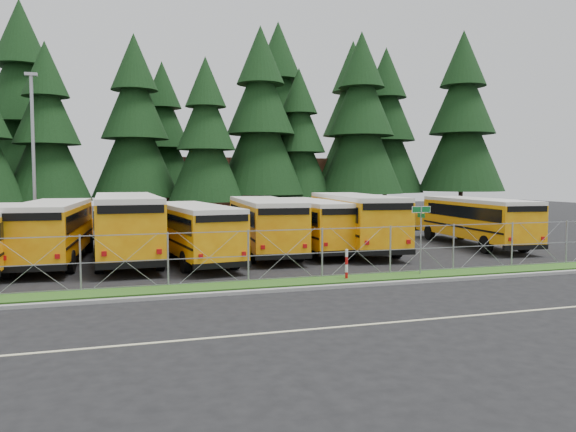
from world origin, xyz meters
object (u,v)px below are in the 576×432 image
object	(u,v)px
bus_5	(309,225)
bus_6	(353,222)
bus_3	(192,233)
bus_2	(126,228)
bus_1	(54,232)
bus_east	(474,222)
light_standard	(33,152)
street_sign	(421,225)
bus_4	(263,226)
striped_bollard	(347,264)

from	to	relation	value
bus_5	bus_6	distance (m)	2.46
bus_3	bus_2	bearing A→B (deg)	148.23
bus_1	bus_east	xyz separation A→B (m)	(22.56, -0.27, -0.05)
bus_6	light_standard	world-z (taller)	light_standard
bus_east	light_standard	bearing A→B (deg)	165.15
bus_2	street_sign	world-z (taller)	bus_2
bus_6	bus_east	size ratio (longest dim) A/B	1.10
bus_3	street_sign	xyz separation A→B (m)	(8.42, -6.35, 0.68)
bus_4	striped_bollard	world-z (taller)	bus_4
bus_4	bus_east	world-z (taller)	bus_4
bus_1	striped_bollard	bearing A→B (deg)	-31.08
bus_2	bus_east	xyz separation A→B (m)	(19.34, -0.23, -0.19)
bus_east	street_sign	xyz separation A→B (m)	(-7.96, -7.52, 0.65)
bus_2	light_standard	distance (m)	10.83
street_sign	bus_5	bearing A→B (deg)	102.81
bus_1	light_standard	xyz separation A→B (m)	(-1.84, 8.69, 4.07)
bus_2	bus_5	world-z (taller)	bus_2
bus_3	bus_1	bearing A→B (deg)	160.30
bus_4	striped_bollard	distance (m)	8.30
bus_4	bus_6	size ratio (longest dim) A/B	0.94
bus_4	bus_east	size ratio (longest dim) A/B	1.03
street_sign	light_standard	xyz separation A→B (m)	(-16.44, 16.48, 3.47)
bus_2	bus_6	size ratio (longest dim) A/B	1.04
light_standard	bus_4	bearing A→B (deg)	-35.35
bus_2	bus_east	bearing A→B (deg)	-1.56
bus_3	bus_4	world-z (taller)	bus_4
bus_2	light_standard	size ratio (longest dim) A/B	1.18
bus_1	striped_bollard	distance (m)	13.81
bus_4	bus_east	xyz separation A→B (m)	(12.48, -0.50, -0.05)
bus_3	bus_4	size ratio (longest dim) A/B	0.94
bus_2	bus_6	world-z (taller)	bus_2
bus_2	striped_bollard	bearing A→B (deg)	-45.32
bus_3	bus_6	distance (m)	9.11
bus_2	bus_3	xyz separation A→B (m)	(2.97, -1.39, -0.22)
bus_1	street_sign	size ratio (longest dim) A/B	3.88
bus_5	striped_bollard	world-z (taller)	bus_5
bus_2	bus_5	distance (m)	9.51
bus_east	bus_3	bearing A→B (deg)	-170.61
bus_1	light_standard	bearing A→B (deg)	106.07
bus_2	bus_4	distance (m)	6.87
bus_5	bus_2	bearing A→B (deg)	-176.45
bus_5	light_standard	xyz separation A→B (m)	(-14.55, 8.15, 4.12)
bus_1	bus_3	bearing A→B (deg)	-9.00
light_standard	striped_bollard	bearing A→B (deg)	-51.75
bus_5	street_sign	bearing A→B (deg)	-77.17
bus_3	light_standard	size ratio (longest dim) A/B	1.02
bus_5	striped_bollard	size ratio (longest dim) A/B	8.79
bus_1	bus_6	bearing A→B (deg)	4.88
bus_2	bus_3	world-z (taller)	bus_2
bus_4	light_standard	xyz separation A→B (m)	(-11.92, 8.46, 4.07)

